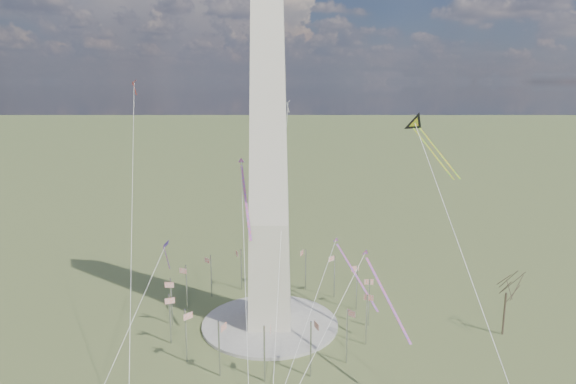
{
  "coord_description": "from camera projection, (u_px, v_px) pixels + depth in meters",
  "views": [
    {
      "loc": [
        6.13,
        -125.6,
        63.23
      ],
      "look_at": [
        4.76,
        0.0,
        36.22
      ],
      "focal_mm": 32.0,
      "sensor_mm": 36.0,
      "label": 1
    }
  ],
  "objects": [
    {
      "name": "ground",
      "position": [
        270.0,
        325.0,
        136.14
      ],
      "size": [
        2000.0,
        2000.0,
        0.0
      ],
      "primitive_type": "plane",
      "color": "#40562B",
      "rests_on": "ground"
    },
    {
      "name": "plaza",
      "position": [
        270.0,
        324.0,
        136.06
      ],
      "size": [
        36.0,
        36.0,
        0.8
      ],
      "primitive_type": "cylinder",
      "color": "#A19F93",
      "rests_on": "ground"
    },
    {
      "name": "washington_monument",
      "position": [
        269.0,
        145.0,
        126.06
      ],
      "size": [
        15.56,
        15.56,
        100.0
      ],
      "color": "beige",
      "rests_on": "plaza"
    },
    {
      "name": "flagpole_ring",
      "position": [
        270.0,
        300.0,
        134.61
      ],
      "size": [
        54.4,
        54.4,
        13.0
      ],
      "color": "#B8B9BF",
      "rests_on": "ground"
    },
    {
      "name": "tree_near",
      "position": [
        507.0,
        290.0,
        128.69
      ],
      "size": [
        9.72,
        9.72,
        17.01
      ],
      "color": "#4E412F",
      "rests_on": "ground"
    },
    {
      "name": "kite_delta_black",
      "position": [
        417.0,
        127.0,
        129.26
      ],
      "size": [
        11.75,
        17.7,
        14.74
      ],
      "rotation": [
        0.0,
        0.0,
        3.6
      ],
      "color": "black",
      "rests_on": "ground"
    },
    {
      "name": "kite_diamond_purple",
      "position": [
        166.0,
        248.0,
        136.25
      ],
      "size": [
        1.64,
        2.75,
        8.45
      ],
      "rotation": [
        0.0,
        0.0,
        2.89
      ],
      "color": "navy",
      "rests_on": "ground"
    },
    {
      "name": "kite_streamer_left",
      "position": [
        380.0,
        284.0,
        110.81
      ],
      "size": [
        8.22,
        19.01,
        13.66
      ],
      "rotation": [
        0.0,
        0.0,
        3.51
      ],
      "color": "#FF4028",
      "rests_on": "ground"
    },
    {
      "name": "kite_streamer_mid",
      "position": [
        244.0,
        186.0,
        128.41
      ],
      "size": [
        5.58,
        23.12,
        15.99
      ],
      "rotation": [
        0.0,
        0.0,
        3.32
      ],
      "color": "#FF4028",
      "rests_on": "ground"
    },
    {
      "name": "kite_streamer_right",
      "position": [
        350.0,
        265.0,
        135.54
      ],
      "size": [
        10.53,
        18.48,
        13.91
      ],
      "rotation": [
        0.0,
        0.0,
        3.63
      ],
      "color": "#FF4028",
      "rests_on": "ground"
    },
    {
      "name": "kite_small_red",
      "position": [
        134.0,
        83.0,
        161.06
      ],
      "size": [
        1.25,
        2.1,
        4.92
      ],
      "rotation": [
        0.0,
        0.0,
        2.79
      ],
      "color": "red",
      "rests_on": "ground"
    },
    {
      "name": "kite_small_white",
      "position": [
        288.0,
        104.0,
        167.26
      ],
      "size": [
        1.24,
        1.85,
        3.95
      ],
      "rotation": [
        0.0,
        0.0,
        2.54
      ],
      "color": "white",
      "rests_on": "ground"
    }
  ]
}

